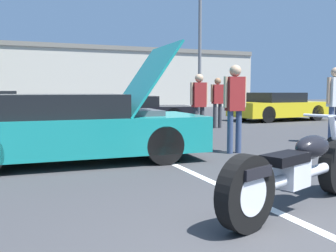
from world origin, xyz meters
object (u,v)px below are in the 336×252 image
at_px(parked_car_mid_right_row, 135,110).
at_px(motorcycle, 299,171).
at_px(show_car_hood_open, 75,128).
at_px(spectator_far_lot, 199,100).
at_px(spectator_midground, 218,98).
at_px(light_pole, 201,38).
at_px(spectator_near_motorcycle, 335,98).
at_px(parked_car_right_row, 279,107).
at_px(spectator_by_show_car, 235,101).

bearing_deg(parked_car_mid_right_row, motorcycle, -86.32).
height_order(show_car_hood_open, spectator_far_lot, show_car_hood_open).
bearing_deg(spectator_midground, light_pole, 66.59).
height_order(motorcycle, parked_car_mid_right_row, parked_car_mid_right_row).
bearing_deg(spectator_far_lot, spectator_midground, 49.70).
bearing_deg(spectator_near_motorcycle, show_car_hood_open, 179.83).
distance_m(motorcycle, spectator_near_motorcycle, 5.79).
relative_size(parked_car_right_row, spectator_far_lot, 2.48).
relative_size(parked_car_mid_right_row, spectator_by_show_car, 2.55).
relative_size(parked_car_right_row, spectator_by_show_car, 2.38).
relative_size(light_pole, spectator_midground, 4.39).
xyz_separation_m(light_pole, spectator_near_motorcycle, (-2.46, -11.77, -3.02)).
xyz_separation_m(show_car_hood_open, spectator_near_motorcycle, (6.18, -0.02, 0.50)).
height_order(motorcycle, spectator_midground, spectator_midground).
bearing_deg(spectator_near_motorcycle, motorcycle, -139.75).
bearing_deg(spectator_midground, spectator_far_lot, -130.30).
relative_size(show_car_hood_open, spectator_midground, 2.76).
distance_m(light_pole, motorcycle, 17.33).
relative_size(parked_car_mid_right_row, spectator_near_motorcycle, 2.49).
xyz_separation_m(light_pole, spectator_midground, (-3.23, -7.47, -3.10)).
bearing_deg(spectator_far_lot, parked_car_mid_right_row, 93.97).
relative_size(light_pole, parked_car_right_row, 1.76).
distance_m(parked_car_right_row, spectator_far_lot, 7.08).
relative_size(motorcycle, spectator_far_lot, 1.45).
xyz_separation_m(spectator_near_motorcycle, spectator_midground, (-0.77, 4.30, -0.09)).
height_order(parked_car_right_row, spectator_midground, spectator_midground).
height_order(motorcycle, spectator_by_show_car, spectator_by_show_car).
bearing_deg(spectator_near_motorcycle, parked_car_right_row, 61.86).
bearing_deg(show_car_hood_open, motorcycle, -61.72).
relative_size(motorcycle, spectator_near_motorcycle, 1.36).
height_order(light_pole, motorcycle, light_pole).
bearing_deg(parked_car_mid_right_row, spectator_far_lot, -74.34).
bearing_deg(spectator_far_lot, show_car_hood_open, -148.99).
relative_size(parked_car_mid_right_row, spectator_midground, 2.68).
bearing_deg(spectator_near_motorcycle, spectator_by_show_car, -173.60).
relative_size(light_pole, parked_car_mid_right_row, 1.64).
xyz_separation_m(show_car_hood_open, parked_car_right_row, (9.47, 6.14, -0.03)).
bearing_deg(light_pole, motorcycle, -113.87).
height_order(parked_car_mid_right_row, spectator_by_show_car, spectator_by_show_car).
distance_m(motorcycle, spectator_midground, 8.81).
relative_size(parked_car_right_row, spectator_midground, 2.50).
distance_m(light_pole, spectator_by_show_car, 13.65).
bearing_deg(motorcycle, parked_car_right_row, 32.26).
relative_size(show_car_hood_open, spectator_far_lot, 2.74).
xyz_separation_m(motorcycle, parked_car_right_row, (7.68, 9.87, 0.16)).
bearing_deg(show_car_hood_open, light_pole, 56.35).
relative_size(show_car_hood_open, spectator_near_motorcycle, 2.56).
distance_m(spectator_midground, spectator_far_lot, 2.76).
distance_m(parked_car_mid_right_row, spectator_by_show_car, 7.32).
distance_m(parked_car_right_row, parked_car_mid_right_row, 6.23).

